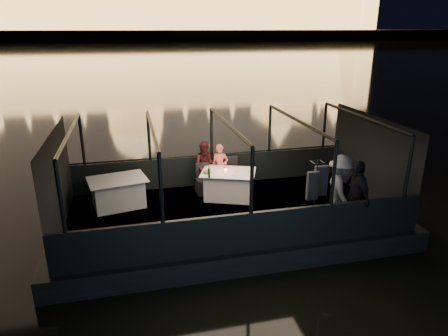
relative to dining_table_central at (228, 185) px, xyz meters
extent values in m
plane|color=black|center=(-0.23, 79.15, -0.89)|extent=(500.00, 500.00, 0.00)
cube|color=black|center=(-0.23, -0.85, -0.89)|extent=(8.60, 4.40, 1.00)
cube|color=black|center=(-0.23, -0.85, -0.41)|extent=(8.00, 4.00, 0.04)
cube|color=black|center=(-0.23, 1.15, 0.06)|extent=(8.00, 0.08, 0.90)
cube|color=black|center=(-0.23, -2.85, 0.06)|extent=(8.00, 0.08, 0.90)
cube|color=#423D33|center=(-0.23, 209.15, 0.11)|extent=(400.00, 140.00, 6.00)
cube|color=silver|center=(0.00, 0.00, 0.00)|extent=(1.73, 1.50, 0.77)
cube|color=silver|center=(-2.96, 0.12, 0.00)|extent=(1.64, 1.33, 0.78)
cube|color=black|center=(-0.61, 0.45, 0.06)|extent=(0.44, 0.44, 0.86)
cube|color=black|center=(0.26, 0.64, 0.06)|extent=(0.46, 0.46, 0.92)
imported|color=#E35B52|center=(-0.08, 0.72, 0.36)|extent=(0.54, 0.41, 1.33)
imported|color=#3D1115|center=(-0.50, 0.72, 0.36)|extent=(0.76, 0.63, 1.45)
imported|color=silver|center=(2.20, -2.08, 0.47)|extent=(0.83, 1.21, 1.72)
imported|color=black|center=(2.40, -2.45, 0.47)|extent=(0.43, 1.01, 1.70)
cylinder|color=#133312|center=(-0.60, -0.30, 0.53)|extent=(0.08, 0.08, 0.31)
cylinder|color=olive|center=(-0.60, -0.01, 0.42)|extent=(0.21, 0.21, 0.08)
cylinder|color=#F5913D|center=(-0.07, 0.00, 0.42)|extent=(0.07, 0.07, 0.08)
cylinder|color=silver|center=(0.15, -0.25, 0.39)|extent=(0.27, 0.27, 0.02)
cylinder|color=white|center=(-0.60, 0.08, 0.39)|extent=(0.31, 0.31, 0.02)
camera|label=1|loc=(-2.49, -9.94, 4.11)|focal=32.00mm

